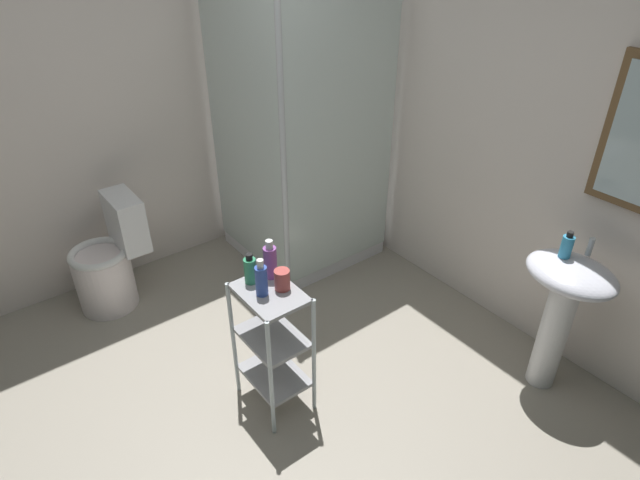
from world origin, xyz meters
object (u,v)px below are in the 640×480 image
Objects in this scene: hand_soap_bottle at (567,246)px; body_wash_bottle_green at (250,270)px; toilet at (110,263)px; shower_stall at (299,203)px; storage_cart at (272,339)px; shampoo_bottle_blue at (261,280)px; conditioner_bottle_purple at (270,261)px; pedestal_sink at (563,300)px; rinse_cup at (282,280)px.

hand_soap_bottle is 1.57m from body_wash_bottle_green.
toilet is 5.22× the size of hand_soap_bottle.
shower_stall is 1.43m from storage_cart.
hand_soap_bottle is 1.52m from shampoo_bottle_blue.
hand_soap_bottle is 0.69× the size of conditioner_bottle_purple.
storage_cart is at bearing 15.52° from toilet.
pedestal_sink is at bearing -10.26° from hand_soap_bottle.
toilet is at bearing -162.23° from rinse_cup.
shower_stall is 2.47× the size of pedestal_sink.
rinse_cup reaches higher than pedestal_sink.
shower_stall is at bearing -169.84° from pedestal_sink.
conditioner_bottle_purple reaches higher than toilet.
hand_soap_bottle reaches higher than body_wash_bottle_green.
body_wash_bottle_green is at bearing -45.36° from shower_stall.
rinse_cup is at bearing 74.58° from storage_cart.
hand_soap_bottle reaches higher than storage_cart.
body_wash_bottle_green reaches higher than toilet.
body_wash_bottle_green is (-0.12, 0.01, -0.01)m from shampoo_bottle_blue.
shower_stall is 9.50× the size of conditioner_bottle_purple.
hand_soap_bottle is 0.74× the size of shampoo_bottle_blue.
shower_stall is 10.18× the size of shampoo_bottle_blue.
rinse_cup reaches higher than toilet.
pedestal_sink is 3.85× the size of conditioner_bottle_purple.
shampoo_bottle_blue is at bearing -121.77° from pedestal_sink.
storage_cart is 0.39m from shampoo_bottle_blue.
pedestal_sink is 4.95× the size of body_wash_bottle_green.
toilet is 1.54m from rinse_cup.
shampoo_bottle_blue is at bearing -49.60° from conditioner_bottle_purple.
pedestal_sink is at bearing 10.16° from shower_stall.
hand_soap_bottle is at bearing 169.74° from pedestal_sink.
hand_soap_bottle reaches higher than shampoo_bottle_blue.
rinse_cup is (1.39, 0.45, 0.48)m from toilet.
storage_cart is 0.40m from body_wash_bottle_green.
toilet is 1.40m from body_wash_bottle_green.
shampoo_bottle_blue reaches higher than rinse_cup.
shampoo_bottle_blue reaches higher than body_wash_bottle_green.
shampoo_bottle_blue is at bearing -102.58° from rinse_cup.
shampoo_bottle_blue is 1.87× the size of rinse_cup.
storage_cart is (1.07, -0.94, -0.03)m from shower_stall.
toilet is 2.75m from hand_soap_bottle.
conditioner_bottle_purple is (-0.10, 0.08, 0.40)m from storage_cart.
conditioner_bottle_purple is (-0.91, -1.20, 0.25)m from pedestal_sink.
pedestal_sink is at bearing 52.90° from conditioner_bottle_purple.
conditioner_bottle_purple is at bearing 19.72° from toilet.
body_wash_bottle_green is at bearing -125.45° from pedestal_sink.
shower_stall is 1.44m from rinse_cup.
hand_soap_bottle is (-0.07, 0.01, 0.29)m from pedestal_sink.
shower_stall reaches higher than rinse_cup.
toilet is at bearing -102.90° from shower_stall.
shampoo_bottle_blue is (-0.81, -1.31, 0.25)m from pedestal_sink.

